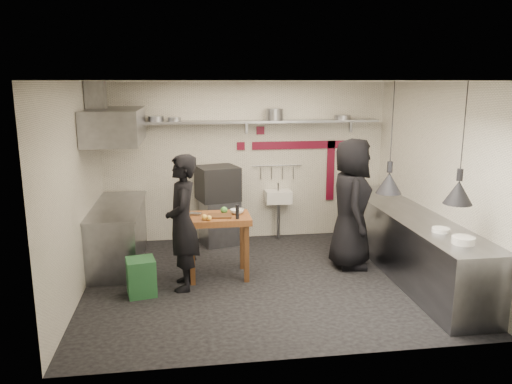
{
  "coord_description": "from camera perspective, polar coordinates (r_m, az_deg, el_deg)",
  "views": [
    {
      "loc": [
        -1.07,
        -6.64,
        2.79
      ],
      "look_at": [
        -0.08,
        0.3,
        1.24
      ],
      "focal_mm": 35.0,
      "sensor_mm": 36.0,
      "label": 1
    }
  ],
  "objects": [
    {
      "name": "chef_left",
      "position": [
        6.81,
        -8.41,
        -3.49
      ],
      "size": [
        0.45,
        0.68,
        1.86
      ],
      "primitive_type": "imported",
      "rotation": [
        0.0,
        0.0,
        -1.58
      ],
      "color": "black",
      "rests_on": "floor"
    },
    {
      "name": "hood_duct",
      "position": [
        7.8,
        -17.83,
        10.14
      ],
      "size": [
        0.28,
        0.28,
        0.5
      ],
      "primitive_type": "cube",
      "color": "slate",
      "rests_on": "ceiling"
    },
    {
      "name": "shelf_bracket_right",
      "position": [
        9.23,
        10.79,
        7.48
      ],
      "size": [
        0.04,
        0.06,
        0.24
      ],
      "primitive_type": "cube",
      "color": "slate",
      "rests_on": "wall_back"
    },
    {
      "name": "shelf_bracket_mid",
      "position": [
        8.81,
        -1.1,
        7.47
      ],
      "size": [
        0.04,
        0.06,
        0.24
      ],
      "primitive_type": "cube",
      "color": "slate",
      "rests_on": "wall_back"
    },
    {
      "name": "wall_left",
      "position": [
        6.93,
        -19.83,
        0.17
      ],
      "size": [
        0.04,
        4.2,
        2.8
      ],
      "primitive_type": "cube",
      "color": "silver",
      "rests_on": "floor"
    },
    {
      "name": "ceiling",
      "position": [
        6.72,
        1.09,
        12.58
      ],
      "size": [
        5.0,
        5.0,
        0.0
      ],
      "primitive_type": "plane",
      "color": "beige",
      "rests_on": "floor"
    },
    {
      "name": "lemon_b",
      "position": [
        6.89,
        -5.39,
        -2.97
      ],
      "size": [
        0.08,
        0.08,
        0.07
      ],
      "primitive_type": "sphere",
      "rotation": [
        0.0,
        0.0,
        -0.11
      ],
      "color": "gold",
      "rests_on": "prep_table"
    },
    {
      "name": "prep_table",
      "position": [
        7.29,
        -4.33,
        -6.19
      ],
      "size": [
        0.92,
        0.64,
        0.92
      ],
      "primitive_type": null,
      "rotation": [
        0.0,
        0.0,
        0.0
      ],
      "color": "brown",
      "rests_on": "floor"
    },
    {
      "name": "oven_door",
      "position": [
        8.35,
        -4.13,
        0.7
      ],
      "size": [
        0.48,
        0.16,
        0.46
      ],
      "primitive_type": "cube",
      "rotation": [
        0.0,
        0.0,
        0.26
      ],
      "color": "maroon",
      "rests_on": "combi_oven"
    },
    {
      "name": "hand_sink",
      "position": [
        8.94,
        2.55,
        -0.52
      ],
      "size": [
        0.46,
        0.34,
        0.22
      ],
      "primitive_type": "cube",
      "color": "silver",
      "rests_on": "wall_back"
    },
    {
      "name": "utensil_rail",
      "position": [
        8.97,
        2.42,
        3.04
      ],
      "size": [
        0.9,
        0.02,
        0.02
      ],
      "primitive_type": "cylinder",
      "rotation": [
        0.0,
        1.57,
        0.0
      ],
      "color": "slate",
      "rests_on": "wall_back"
    },
    {
      "name": "heat_lamp_far",
      "position": [
        6.2,
        22.54,
        5.09
      ],
      "size": [
        0.43,
        0.43,
        1.42
      ],
      "primitive_type": null,
      "rotation": [
        0.0,
        0.0,
        0.36
      ],
      "color": "black",
      "rests_on": "ceiling"
    },
    {
      "name": "counter_left",
      "position": [
        8.11,
        -15.45,
        -4.75
      ],
      "size": [
        0.7,
        1.9,
        0.9
      ],
      "primitive_type": "cube",
      "color": "slate",
      "rests_on": "floor"
    },
    {
      "name": "counter_right_top",
      "position": [
        7.61,
        17.23,
        -2.34
      ],
      "size": [
        0.76,
        3.9,
        0.03
      ],
      "primitive_type": "cube",
      "color": "slate",
      "rests_on": "counter_right"
    },
    {
      "name": "plate_stack",
      "position": [
        6.34,
        22.61,
        -5.12
      ],
      "size": [
        0.31,
        0.31,
        0.09
      ],
      "primitive_type": "cylinder",
      "rotation": [
        0.0,
        0.0,
        0.22
      ],
      "color": "silver",
      "rests_on": "counter_right_top"
    },
    {
      "name": "red_band_horiz",
      "position": [
        9.02,
        4.93,
        5.37
      ],
      "size": [
        1.7,
        0.02,
        0.14
      ],
      "primitive_type": "cube",
      "color": "maroon",
      "rests_on": "wall_back"
    },
    {
      "name": "sink_drain",
      "position": [
        9.01,
        2.57,
        -3.31
      ],
      "size": [
        0.06,
        0.06,
        0.66
      ],
      "primitive_type": "cylinder",
      "color": "slate",
      "rests_on": "floor"
    },
    {
      "name": "wall_back",
      "position": [
        8.91,
        -1.11,
        3.51
      ],
      "size": [
        5.0,
        0.04,
        2.8
      ],
      "primitive_type": "cube",
      "color": "silver",
      "rests_on": "floor"
    },
    {
      "name": "wall_front",
      "position": [
        4.86,
        4.98,
        -4.14
      ],
      "size": [
        5.0,
        0.04,
        2.8
      ],
      "primitive_type": "cube",
      "color": "silver",
      "rests_on": "floor"
    },
    {
      "name": "bowl",
      "position": [
        7.23,
        -2.18,
        -2.24
      ],
      "size": [
        0.22,
        0.22,
        0.06
      ],
      "primitive_type": "imported",
      "rotation": [
        0.0,
        0.0,
        0.09
      ],
      "color": "silver",
      "rests_on": "prep_table"
    },
    {
      "name": "back_shelf",
      "position": [
        8.65,
        -0.98,
        8.04
      ],
      "size": [
        4.6,
        0.34,
        0.04
      ],
      "primitive_type": "cube",
      "color": "slate",
      "rests_on": "wall_back"
    },
    {
      "name": "veg_ball",
      "position": [
        7.24,
        -3.68,
        -2.09
      ],
      "size": [
        0.1,
        0.1,
        0.1
      ],
      "primitive_type": "sphere",
      "rotation": [
        0.0,
        0.0,
        0.01
      ],
      "color": "#428435",
      "rests_on": "prep_table"
    },
    {
      "name": "pan_mid_left",
      "position": [
        8.58,
        -9.3,
        8.21
      ],
      "size": [
        0.27,
        0.27,
        0.07
      ],
      "primitive_type": "cylinder",
      "rotation": [
        0.0,
        0.0,
        0.23
      ],
      "color": "slate",
      "rests_on": "back_shelf"
    },
    {
      "name": "heat_lamp_near",
      "position": [
        6.5,
        15.23,
        5.93
      ],
      "size": [
        0.35,
        0.35,
        1.41
      ],
      "primitive_type": null,
      "rotation": [
        0.0,
        0.0,
        -0.07
      ],
      "color": "black",
      "rests_on": "ceiling"
    },
    {
      "name": "pan_right",
      "position": [
        9.01,
        9.86,
        8.42
      ],
      "size": [
        0.35,
        0.35,
        0.08
      ],
      "primitive_type": "cylinder",
      "rotation": [
        0.0,
        0.0,
        -0.3
      ],
      "color": "slate",
      "rests_on": "back_shelf"
    },
    {
      "name": "small_bowl_right",
      "position": [
        6.74,
        20.36,
        -4.09
      ],
      "size": [
        0.26,
        0.26,
        0.05
      ],
      "primitive_type": "cylinder",
      "rotation": [
        0.0,
        0.0,
        -0.17
      ],
      "color": "silver",
      "rests_on": "counter_right_top"
    },
    {
      "name": "lemon_a",
      "position": [
        6.93,
        -5.92,
        -2.88
      ],
      "size": [
        0.08,
        0.08,
        0.08
      ],
      "primitive_type": "sphere",
      "rotation": [
        0.0,
        0.0,
        -0.02
      ],
      "color": "gold",
      "rests_on": "prep_table"
    },
    {
      "name": "sink_tap",
      "position": [
        8.9,
        2.56,
        0.61
      ],
      "size": [
        0.03,
        0.03,
        0.14
      ],
      "primitive_type": "cylinder",
      "color": "slate",
      "rests_on": "hand_sink"
    },
    {
      "name": "counter_right",
      "position": [
        7.74,
        17.01,
        -5.67
      ],
      "size": [
        0.7,
        3.8,
        0.9
      ],
      "primitive_type": "cube",
      "color": "slate",
      "rests_on": "floor"
    },
    {
      "name": "shelf_bracket_left",
      "position": [
        8.78,
        -13.6,
        7.11
      ],
      "size": [
        0.04,
        0.06,
        0.24
      ],
      "primitive_type": "cube",
      "color": "slate",
      "rests_on": "wall_back"
    },
    {
      "name": "oven_stand",
      "position": [
        8.76,
        -4.14,
        -3.38
      ],
      "size": [
        0.72,
        0.69,
        0.8
      ],
      "primitive_type": "cube",
      "rotation": [
        0.0,
        0.0,
        0.26
      ],
      "color": "slate",
      "rests_on": "floor"
    },
    {
      "name": "green_bin",
      "position": [
        6.9,
        -12.98,
        -9.44
      ],
      "size": [
        0.43,
        0.43,
        0.5
      ],
      "primitive_type": "cube",
      "rotation": [
        0.0,
        0.0,
        0.2
      ],
      "color": "#23582F",
      "rests_on": "floor"
    },
    {
      "name": "red_band_vert",
      "position": [
        9.24,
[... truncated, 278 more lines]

